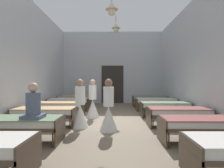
% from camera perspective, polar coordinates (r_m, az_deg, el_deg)
% --- Properties ---
extents(ground_plane, '(6.89, 11.69, 0.10)m').
position_cam_1_polar(ground_plane, '(6.98, -0.07, -11.21)').
color(ground_plane, '#7A6B56').
extents(room_shell, '(6.69, 11.29, 4.58)m').
position_cam_1_polar(room_shell, '(8.20, 0.00, 7.07)').
color(room_shell, silver).
rests_on(room_shell, ground).
extents(bed_left_row_1, '(1.90, 0.84, 0.57)m').
position_cam_1_polar(bed_left_row_1, '(4.99, -25.58, -10.43)').
color(bed_left_row_1, '#473828').
rests_on(bed_left_row_1, ground).
extents(bed_right_row_1, '(1.90, 0.84, 0.57)m').
position_cam_1_polar(bed_right_row_1, '(4.95, 25.19, -10.53)').
color(bed_right_row_1, '#473828').
rests_on(bed_right_row_1, ground).
extents(bed_left_row_2, '(1.90, 0.84, 0.57)m').
position_cam_1_polar(bed_left_row_2, '(6.46, -19.24, -7.83)').
color(bed_left_row_2, '#473828').
rests_on(bed_left_row_2, ground).
extents(bed_right_row_2, '(1.90, 0.84, 0.57)m').
position_cam_1_polar(bed_right_row_2, '(6.43, 19.09, -7.87)').
color(bed_right_row_2, '#473828').
rests_on(bed_right_row_2, ground).
extents(bed_left_row_3, '(1.90, 0.84, 0.57)m').
position_cam_1_polar(bed_left_row_3, '(7.99, -15.32, -6.15)').
color(bed_left_row_3, '#473828').
rests_on(bed_left_row_3, ground).
extents(bed_right_row_3, '(1.90, 0.84, 0.57)m').
position_cam_1_polar(bed_right_row_3, '(7.96, 15.34, -6.18)').
color(bed_right_row_3, '#473828').
rests_on(bed_right_row_3, ground).
extents(bed_left_row_4, '(1.90, 0.84, 0.57)m').
position_cam_1_polar(bed_left_row_4, '(9.54, -12.69, -5.00)').
color(bed_left_row_4, '#473828').
rests_on(bed_left_row_4, ground).
extents(bed_right_row_4, '(1.90, 0.84, 0.57)m').
position_cam_1_polar(bed_right_row_4, '(9.52, 12.82, -5.02)').
color(bed_right_row_4, '#473828').
rests_on(bed_right_row_4, ground).
extents(bed_left_row_5, '(1.90, 0.84, 0.57)m').
position_cam_1_polar(bed_left_row_5, '(11.11, -10.80, -4.17)').
color(bed_left_row_5, '#473828').
rests_on(bed_left_row_5, ground).
extents(bed_right_row_5, '(1.90, 0.84, 0.57)m').
position_cam_1_polar(bed_right_row_5, '(11.09, 11.02, -4.18)').
color(bed_right_row_5, '#473828').
rests_on(bed_right_row_5, ground).
extents(nurse_near_aisle, '(0.52, 0.52, 1.49)m').
position_cam_1_polar(nurse_near_aisle, '(7.53, -5.76, -5.86)').
color(nurse_near_aisle, white).
rests_on(nurse_near_aisle, ground).
extents(nurse_mid_aisle, '(0.52, 0.52, 1.49)m').
position_cam_1_polar(nurse_mid_aisle, '(5.49, -1.02, -8.37)').
color(nurse_mid_aisle, white).
rests_on(nurse_mid_aisle, ground).
extents(nurse_far_aisle, '(0.52, 0.52, 1.49)m').
position_cam_1_polar(nurse_far_aisle, '(5.97, -9.40, -7.63)').
color(nurse_far_aisle, white).
rests_on(nurse_far_aisle, ground).
extents(patient_seated_primary, '(0.44, 0.44, 0.80)m').
position_cam_1_polar(patient_seated_primary, '(4.70, -22.26, -5.80)').
color(patient_seated_primary, '#515B70').
rests_on(patient_seated_primary, bed_left_row_1).
extents(potted_plant, '(0.50, 0.50, 1.23)m').
position_cam_1_polar(potted_plant, '(11.18, -1.14, -2.56)').
color(potted_plant, brown).
rests_on(potted_plant, ground).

